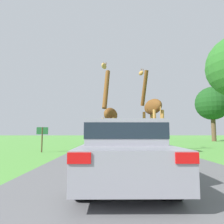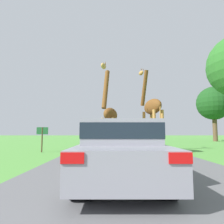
{
  "view_description": "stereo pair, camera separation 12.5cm",
  "coord_description": "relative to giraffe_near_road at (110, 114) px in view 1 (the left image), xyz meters",
  "views": [
    {
      "loc": [
        -0.84,
        0.57,
        1.21
      ],
      "look_at": [
        -0.73,
        12.56,
        2.43
      ],
      "focal_mm": 32.0,
      "sensor_mm": 36.0,
      "label": 1
    },
    {
      "loc": [
        -0.71,
        0.57,
        1.21
      ],
      "look_at": [
        -0.73,
        12.56,
        2.43
      ],
      "focal_mm": 32.0,
      "sensor_mm": 36.0,
      "label": 2
    }
  ],
  "objects": [
    {
      "name": "car_queue_right",
      "position": [
        0.01,
        11.82,
        -1.61
      ],
      "size": [
        1.85,
        4.65,
        1.27
      ],
      "color": "#144C28",
      "rests_on": "ground"
    },
    {
      "name": "car_queue_left",
      "position": [
        -1.54,
        17.33,
        -1.61
      ],
      "size": [
        1.86,
        3.96,
        1.28
      ],
      "color": "silver",
      "rests_on": "ground"
    },
    {
      "name": "giraffe_near_road",
      "position": [
        0.0,
        0.0,
        0.0
      ],
      "size": [
        1.15,
        2.9,
        5.08
      ],
      "rotation": [
        0.0,
        0.0,
        2.9
      ],
      "color": "tan",
      "rests_on": "ground"
    },
    {
      "name": "giraffe_companion",
      "position": [
        2.52,
        0.19,
        0.29
      ],
      "size": [
        1.17,
        2.8,
        5.59
      ],
      "rotation": [
        0.0,
        0.0,
        0.28
      ],
      "color": "#B77F3D",
      "rests_on": "ground"
    },
    {
      "name": "tree_centre_back",
      "position": [
        14.07,
        15.21,
        2.84
      ],
      "size": [
        4.55,
        4.55,
        7.46
      ],
      "color": "brown",
      "rests_on": "ground"
    },
    {
      "name": "road",
      "position": [
        0.83,
        17.59,
        -2.29
      ],
      "size": [
        6.71,
        120.0,
        0.0
      ],
      "color": "#5B5B5E",
      "rests_on": "ground"
    },
    {
      "name": "car_lead_maroon",
      "position": [
        0.33,
        -6.89,
        -1.51
      ],
      "size": [
        1.9,
        4.06,
        1.49
      ],
      "color": "gray",
      "rests_on": "ground"
    },
    {
      "name": "sign_post",
      "position": [
        -4.17,
        0.48,
        -1.23
      ],
      "size": [
        0.7,
        0.08,
        1.52
      ],
      "color": "#4C3823",
      "rests_on": "ground"
    }
  ]
}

